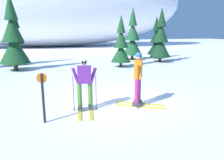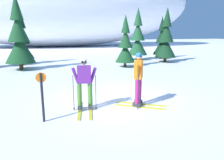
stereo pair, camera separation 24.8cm
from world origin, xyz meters
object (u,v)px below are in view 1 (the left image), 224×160
pine_tree_center_right (132,38)px  pine_tree_right (161,40)px  pine_tree_far_right (156,41)px  skier_purple_jacket (85,83)px  pine_tree_center (121,46)px  pine_tree_center_left (13,39)px  skier_orange_jacket (138,78)px  pine_tree_left (16,42)px  trail_marker_post (43,95)px

pine_tree_center_right → pine_tree_right: size_ratio=1.04×
pine_tree_far_right → skier_purple_jacket: bearing=-128.8°
pine_tree_right → pine_tree_center_right: bearing=126.1°
skier_purple_jacket → pine_tree_center: pine_tree_center is taller
pine_tree_far_right → pine_tree_center_left: bearing=-166.5°
pine_tree_center → skier_purple_jacket: bearing=-118.8°
skier_orange_jacket → pine_tree_center_left: pine_tree_center_left is taller
skier_purple_jacket → pine_tree_left: bearing=104.0°
skier_purple_jacket → pine_tree_left: pine_tree_left is taller
pine_tree_left → pine_tree_center_left: size_ratio=0.86×
skier_orange_jacket → skier_purple_jacket: 1.81m
skier_purple_jacket → pine_tree_center_left: (-2.80, 8.75, 1.17)m
pine_tree_right → pine_tree_center: bearing=-161.2°
pine_tree_center_left → pine_tree_right: bearing=2.4°
pine_tree_center → trail_marker_post: bearing=-123.5°
pine_tree_center_right → trail_marker_post: bearing=-124.0°
pine_tree_left → trail_marker_post: bearing=-82.6°
pine_tree_center_left → pine_tree_center: 7.18m
pine_tree_center_right → trail_marker_post: (-8.10, -12.01, -1.13)m
pine_tree_right → pine_tree_far_right: 2.66m
pine_tree_right → trail_marker_post: bearing=-134.6°
skier_purple_jacket → trail_marker_post: (-1.29, -0.63, -0.09)m
pine_tree_center → pine_tree_center_right: size_ratio=0.80×
pine_tree_right → pine_tree_far_right: pine_tree_right is taller
pine_tree_center_left → pine_tree_center_right: size_ratio=1.07×
pine_tree_right → trail_marker_post: size_ratio=3.14×
skier_orange_jacket → pine_tree_left: 12.67m
skier_purple_jacket → pine_tree_left: size_ratio=0.41×
skier_orange_jacket → skier_purple_jacket: skier_orange_jacket is taller
skier_orange_jacket → pine_tree_far_right: pine_tree_far_right is taller
pine_tree_center → trail_marker_post: pine_tree_center is taller
skier_purple_jacket → pine_tree_right: pine_tree_right is taller
pine_tree_left → pine_tree_center: pine_tree_left is taller
skier_orange_jacket → pine_tree_center: 8.39m
skier_orange_jacket → trail_marker_post: bearing=-171.6°
pine_tree_center_right → pine_tree_right: (1.59, -2.18, -0.07)m
pine_tree_center_right → trail_marker_post: pine_tree_center_right is taller
skier_purple_jacket → trail_marker_post: skier_purple_jacket is taller
skier_purple_jacket → pine_tree_right: (8.41, 9.21, 0.97)m
pine_tree_center_left → pine_tree_center_right: bearing=15.4°
skier_orange_jacket → trail_marker_post: skier_orange_jacket is taller
pine_tree_left → trail_marker_post: (1.59, -12.20, -0.96)m
pine_tree_left → pine_tree_center: (7.18, -3.76, -0.22)m
pine_tree_center → pine_tree_center_right: 4.39m
pine_tree_far_right → pine_tree_right: bearing=-111.8°
skier_orange_jacket → pine_tree_right: pine_tree_right is taller
skier_purple_jacket → pine_tree_right: bearing=47.6°
pine_tree_center → pine_tree_right: pine_tree_right is taller
skier_orange_jacket → pine_tree_left: (-4.68, 11.75, 0.81)m
pine_tree_center → pine_tree_right: 4.35m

